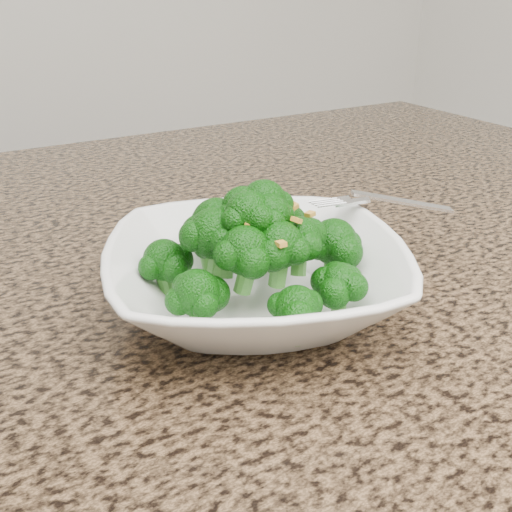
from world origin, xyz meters
TOP-DOWN VIEW (x-y plane):
  - granite_counter at (0.00, 0.30)m, footprint 1.64×1.04m
  - bowl at (0.08, 0.18)m, footprint 0.32×0.32m
  - broccoli_pile at (0.08, 0.18)m, footprint 0.22×0.22m
  - garlic_topping at (0.08, 0.18)m, footprint 0.13×0.13m
  - fork at (0.21, 0.21)m, footprint 0.17×0.09m

SIDE VIEW (x-z plane):
  - granite_counter at x=0.00m, z-range 0.87..0.90m
  - bowl at x=0.08m, z-range 0.90..0.96m
  - fork at x=0.21m, z-range 0.96..0.97m
  - broccoli_pile at x=0.08m, z-range 0.96..1.03m
  - garlic_topping at x=0.08m, z-range 1.03..1.04m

